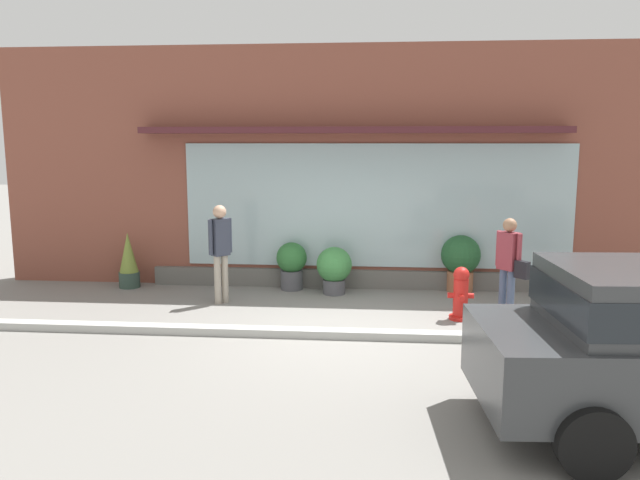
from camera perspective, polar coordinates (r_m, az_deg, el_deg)
The scene contains 10 objects.
ground_plane at distance 9.43m, azimuth 2.06°, elevation -8.62°, with size 60.00×60.00×0.00m, color gray.
curb_strip at distance 9.22m, azimuth 1.99°, elevation -8.64°, with size 14.00×0.24×0.12m, color #B2B2AD.
storefront at distance 12.18m, azimuth 2.96°, elevation 6.41°, with size 14.00×0.81×4.69m.
fire_hydrant at distance 10.29m, azimuth 12.86°, elevation -4.85°, with size 0.42×0.39×0.87m.
pedestrian_with_handbag at distance 10.42m, azimuth 17.06°, elevation -1.85°, with size 0.46×0.57×1.65m.
pedestrian_passerby at distance 11.06m, azimuth -9.17°, elevation -0.53°, with size 0.35×0.36×1.76m.
potted_plant_window_right at distance 12.17m, azimuth 12.85°, elevation -1.78°, with size 0.75×0.75×1.09m.
potted_plant_doorstep at distance 11.68m, azimuth 1.32°, elevation -2.57°, with size 0.67×0.67×0.90m.
potted_plant_low_front at distance 12.04m, azimuth -2.63°, elevation -2.15°, with size 0.60×0.60×0.93m.
potted_plant_window_center at distance 12.76m, azimuth -17.24°, elevation -1.89°, with size 0.40×0.40×1.10m.
Camera 1 is at (0.45, -8.97, 2.88)m, focal length 34.69 mm.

